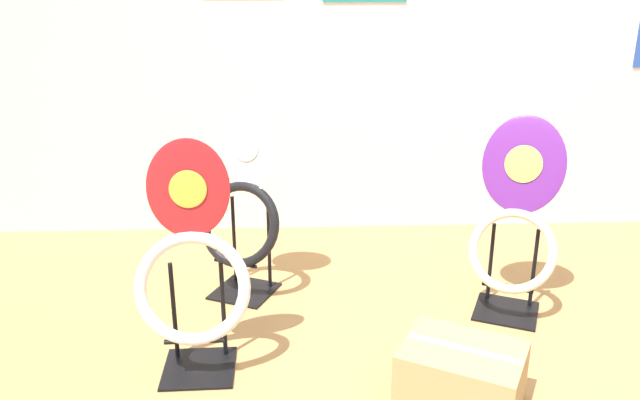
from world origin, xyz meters
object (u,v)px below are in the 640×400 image
toilet_seat_display_crimson_swirl (192,277)px  storage_box (461,377)px  toilet_seat_display_white_plain (242,212)px  toilet_seat_display_purple_note (516,227)px

toilet_seat_display_crimson_swirl → storage_box: 1.05m
storage_box → toilet_seat_display_crimson_swirl: bearing=165.5°
toilet_seat_display_crimson_swirl → toilet_seat_display_white_plain: 0.68m
toilet_seat_display_purple_note → toilet_seat_display_crimson_swirl: toilet_seat_display_crimson_swirl is taller
toilet_seat_display_purple_note → storage_box: size_ratio=1.73×
toilet_seat_display_purple_note → toilet_seat_display_crimson_swirl: 1.45m
toilet_seat_display_white_plain → storage_box: toilet_seat_display_white_plain is taller
toilet_seat_display_crimson_swirl → toilet_seat_display_white_plain: size_ratio=1.01×
toilet_seat_display_white_plain → toilet_seat_display_crimson_swirl: bearing=-101.4°
toilet_seat_display_crimson_swirl → storage_box: (0.98, -0.25, -0.29)m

